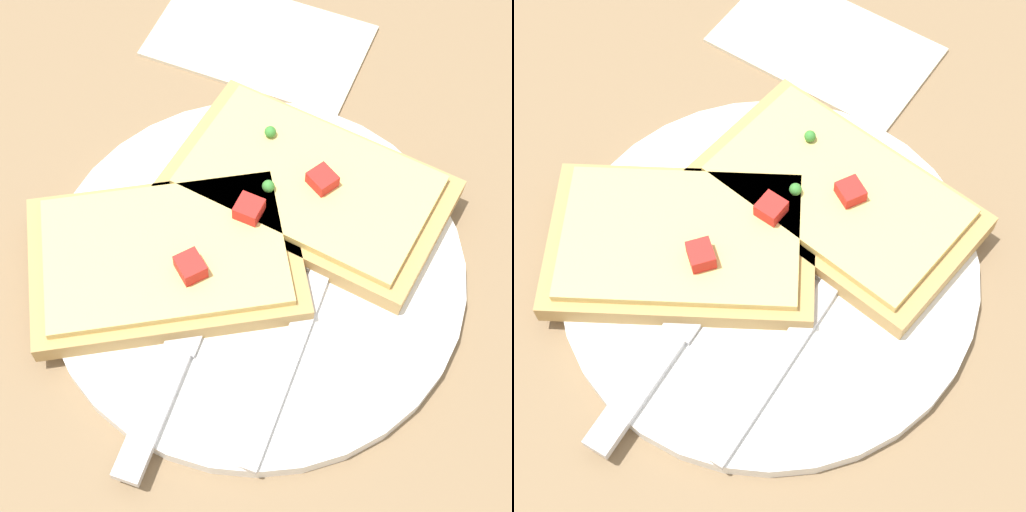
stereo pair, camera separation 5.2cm
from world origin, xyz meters
TOP-DOWN VIEW (x-y plane):
  - ground_plane at (0.00, 0.00)m, footprint 4.00×4.00m
  - plate at (0.00, 0.00)m, footprint 0.26×0.26m
  - fork at (-0.04, 0.01)m, footprint 0.03×0.21m
  - knife at (0.02, 0.07)m, footprint 0.03×0.21m
  - pizza_slice_main at (-0.01, -0.06)m, footprint 0.19×0.12m
  - pizza_slice_corner at (0.05, 0.02)m, footprint 0.20×0.18m
  - crumb_scatter at (0.01, -0.01)m, footprint 0.03×0.05m
  - napkin at (0.07, -0.18)m, footprint 0.16×0.09m

SIDE VIEW (x-z plane):
  - ground_plane at x=0.00m, z-range 0.00..0.00m
  - napkin at x=0.07m, z-range 0.00..0.01m
  - plate at x=0.00m, z-range 0.00..0.01m
  - fork at x=-0.04m, z-range 0.01..0.02m
  - knife at x=0.02m, z-range 0.01..0.02m
  - crumb_scatter at x=0.01m, z-range 0.01..0.02m
  - pizza_slice_main at x=-0.01m, z-range 0.01..0.04m
  - pizza_slice_corner at x=0.05m, z-range 0.01..0.04m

